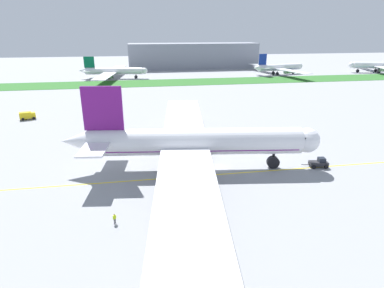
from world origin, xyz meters
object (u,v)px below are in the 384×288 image
ground_crew_marshaller_front (200,215)px  parked_airliner_far_left (113,71)px  pushback_tug (319,163)px  parked_airliner_far_centre (278,68)px  airliner_foreground (192,142)px  parked_airliner_far_right (376,65)px  ground_crew_wingwalker_port (115,218)px  service_truck_baggage_loader (27,115)px

ground_crew_marshaller_front → parked_airliner_far_left: size_ratio=0.02×
pushback_tug → parked_airliner_far_centre: 149.27m
airliner_foreground → ground_crew_marshaller_front: airliner_foreground is taller
pushback_tug → ground_crew_marshaller_front: size_ratio=3.63×
ground_crew_marshaller_front → parked_airliner_far_right: (150.47, 154.88, 3.77)m
pushback_tug → parked_airliner_far_right: size_ratio=0.10×
ground_crew_wingwalker_port → parked_airliner_far_left: parked_airliner_far_left is taller
pushback_tug → parked_airliner_far_right: (120.91, 138.87, 3.76)m
ground_crew_wingwalker_port → parked_airliner_far_centre: size_ratio=0.03×
airliner_foreground → parked_airliner_far_left: 138.70m
service_truck_baggage_loader → parked_airliner_far_left: 91.01m
service_truck_baggage_loader → parked_airliner_far_centre: (126.41, 88.07, 3.13)m
airliner_foreground → ground_crew_marshaller_front: bearing=-95.9°
ground_crew_wingwalker_port → parked_airliner_far_right: bearing=43.2°
parked_airliner_far_right → parked_airliner_far_centre: bearing=179.1°
airliner_foreground → parked_airliner_far_right: size_ratio=1.56×
parked_airliner_far_centre → parked_airliner_far_right: 69.17m
service_truck_baggage_loader → ground_crew_wingwalker_port: bearing=-64.3°
ground_crew_marshaller_front → parked_airliner_far_left: (-22.63, 156.04, 3.40)m
ground_crew_wingwalker_port → parked_airliner_far_centre: bearing=58.6°
parked_airliner_far_right → ground_crew_marshaller_front: bearing=-134.2°
parked_airliner_far_left → parked_airliner_far_right: parked_airliner_far_right is taller
airliner_foreground → parked_airliner_far_centre: bearing=59.8°
ground_crew_marshaller_front → service_truck_baggage_loader: bearing=123.6°
ground_crew_wingwalker_port → parked_airliner_far_centre: 181.24m
ground_crew_wingwalker_port → service_truck_baggage_loader: 73.87m
ground_crew_wingwalker_port → parked_airliner_far_left: 155.06m
ground_crew_wingwalker_port → service_truck_baggage_loader: size_ratio=0.33×
ground_crew_marshaller_front → service_truck_baggage_loader: 81.52m
airliner_foreground → ground_crew_wingwalker_port: airliner_foreground is taller
parked_airliner_far_left → parked_airliner_far_centre: bearing=-0.0°
ground_crew_wingwalker_port → parked_airliner_far_left: (-9.50, 154.73, 3.31)m
pushback_tug → parked_airliner_far_left: size_ratio=0.09×
airliner_foreground → ground_crew_wingwalker_port: bearing=-129.7°
airliner_foreground → ground_crew_wingwalker_port: 24.26m
ground_crew_wingwalker_port → ground_crew_marshaller_front: size_ratio=1.10×
airliner_foreground → parked_airliner_far_right: (148.43, 135.31, -1.37)m
pushback_tug → parked_airliner_far_centre: bearing=69.7°
pushback_tug → parked_airliner_far_left: bearing=110.4°
ground_crew_wingwalker_port → service_truck_baggage_loader: service_truck_baggage_loader is taller
pushback_tug → ground_crew_wingwalker_port: pushback_tug is taller
airliner_foreground → parked_airliner_far_left: size_ratio=1.32×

